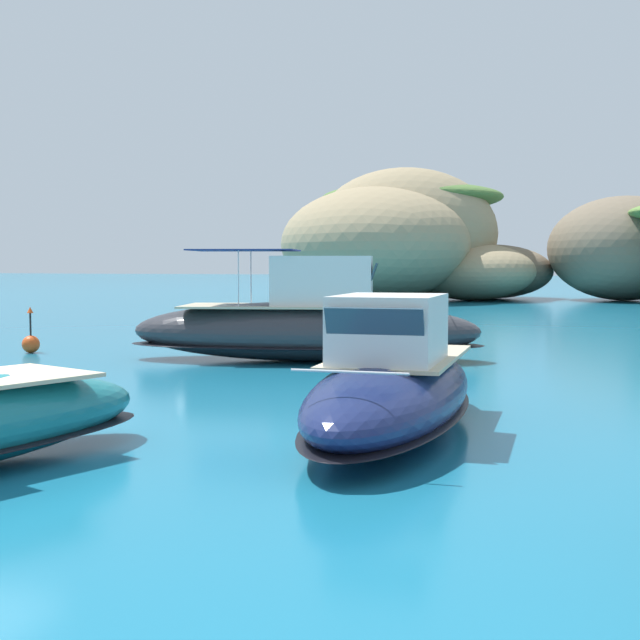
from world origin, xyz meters
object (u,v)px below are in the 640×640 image
(motorboat_navy, at_px, (393,387))
(channel_buoy, at_px, (31,342))
(islet_large, at_px, (404,244))
(motorboat_charcoal, at_px, (307,326))

(motorboat_navy, bearing_deg, channel_buoy, 147.85)
(islet_large, bearing_deg, channel_buoy, -92.45)
(motorboat_navy, relative_size, channel_buoy, 5.42)
(motorboat_navy, distance_m, channel_buoy, 16.57)
(islet_large, relative_size, motorboat_charcoal, 2.60)
(channel_buoy, bearing_deg, motorboat_charcoal, 4.97)
(islet_large, height_order, motorboat_charcoal, islet_large)
(channel_buoy, bearing_deg, motorboat_navy, -32.15)
(motorboat_charcoal, xyz_separation_m, channel_buoy, (-9.09, -0.79, -0.70))
(motorboat_navy, xyz_separation_m, motorboat_charcoal, (-4.93, 9.60, 0.25))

